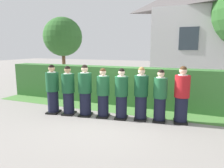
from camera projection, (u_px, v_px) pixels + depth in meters
name	position (u px, v px, depth m)	size (l,w,h in m)	color
ground_plane	(112.00, 117.00, 6.42)	(60.00, 60.00, 0.00)	gray
student_front_row_0	(53.00, 90.00, 6.75)	(0.45, 0.52, 1.61)	black
student_front_row_1	(68.00, 92.00, 6.61)	(0.44, 0.51, 1.57)	black
student_front_row_2	(85.00, 92.00, 6.47)	(0.46, 0.53, 1.62)	black
student_front_row_3	(103.00, 94.00, 6.36)	(0.43, 0.49, 1.53)	black
student_front_row_4	(121.00, 95.00, 6.20)	(0.41, 0.51, 1.54)	black
student_front_row_5	(141.00, 95.00, 6.11)	(0.44, 0.54, 1.59)	black
student_front_row_6	(160.00, 97.00, 5.97)	(0.40, 0.47, 1.53)	black
student_in_red_blazer	(182.00, 96.00, 5.85)	(0.44, 0.54, 1.63)	black
hedge	(128.00, 86.00, 7.81)	(10.53, 0.70, 1.42)	#33662D
school_building_main	(222.00, 28.00, 10.75)	(7.14, 3.26, 6.19)	silver
oak_tree_left	(63.00, 37.00, 14.25)	(2.66, 2.66, 4.24)	brown
lawn_strip	(121.00, 110.00, 7.20)	(10.53, 0.90, 0.01)	#477A38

